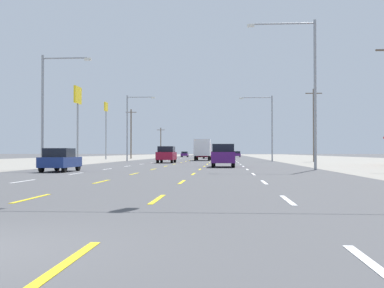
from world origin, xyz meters
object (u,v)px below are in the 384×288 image
object	(u,v)px
suv_inner_left_mid	(167,154)
streetlight_right_row_0	(308,82)
streetlight_right_row_1	(268,123)
hatchback_far_left_nearest	(60,160)
sedan_center_turn_far	(208,155)
suv_inner_right_near	(223,155)
sedan_center_turn_farther	(211,154)
pole_sign_left_row_2	(106,117)
pole_sign_left_row_1	(78,104)
streetlight_left_row_1	(130,123)
box_truck_center_turn_midfar	(203,149)
streetlight_left_row_0	(48,103)
sedan_far_left_distant_a	(185,154)
hatchback_far_right_farthest	(237,154)

from	to	relation	value
suv_inner_left_mid	streetlight_right_row_0	xyz separation A→B (m)	(13.02, -21.76, 5.34)
suv_inner_left_mid	streetlight_right_row_1	bearing A→B (deg)	36.22
hatchback_far_left_nearest	sedan_center_turn_far	world-z (taller)	hatchback_far_left_nearest
suv_inner_right_near	suv_inner_left_mid	size ratio (longest dim) A/B	1.00
sedan_center_turn_far	sedan_center_turn_farther	distance (m)	25.47
hatchback_far_left_nearest	pole_sign_left_row_2	bearing A→B (deg)	101.02
pole_sign_left_row_1	streetlight_right_row_1	world-z (taller)	streetlight_right_row_1
pole_sign_left_row_1	streetlight_left_row_1	world-z (taller)	streetlight_left_row_1
suv_inner_left_mid	box_truck_center_turn_midfar	bearing A→B (deg)	77.69
hatchback_far_left_nearest	pole_sign_left_row_1	bearing A→B (deg)	104.96
suv_inner_left_mid	streetlight_left_row_0	world-z (taller)	streetlight_left_row_0
streetlight_right_row_1	streetlight_left_row_1	bearing A→B (deg)	180.00
pole_sign_left_row_2	pole_sign_left_row_1	bearing A→B (deg)	-82.52
hatchback_far_left_nearest	streetlight_right_row_1	world-z (taller)	streetlight_right_row_1
streetlight_right_row_0	sedan_far_left_distant_a	bearing A→B (deg)	100.36
streetlight_left_row_0	suv_inner_right_near	bearing A→B (deg)	25.22
box_truck_center_turn_midfar	pole_sign_left_row_2	distance (m)	21.10
hatchback_far_right_farthest	streetlight_right_row_1	world-z (taller)	streetlight_right_row_1
sedan_center_turn_farther	pole_sign_left_row_1	xyz separation A→B (m)	(-13.91, -66.03, 6.26)
suv_inner_left_mid	sedan_center_turn_far	xyz separation A→B (m)	(3.56, 38.97, -0.27)
suv_inner_right_near	streetlight_left_row_0	xyz separation A→B (m)	(-13.21, -6.22, 4.00)
streetlight_left_row_1	pole_sign_left_row_1	bearing A→B (deg)	-110.04
suv_inner_right_near	sedan_center_turn_farther	xyz separation A→B (m)	(-3.33, 79.99, -0.27)
sedan_center_turn_far	pole_sign_left_row_2	bearing A→B (deg)	-144.78
box_truck_center_turn_midfar	streetlight_left_row_1	world-z (taller)	streetlight_left_row_1
streetlight_right_row_0	streetlight_left_row_1	bearing A→B (deg)	121.76
sedan_far_left_distant_a	streetlight_left_row_0	size ratio (longest dim) A/B	0.52
sedan_far_left_distant_a	suv_inner_left_mid	bearing A→B (deg)	-87.01
hatchback_far_left_nearest	streetlight_right_row_0	distance (m)	18.30
hatchback_far_left_nearest	streetlight_right_row_0	bearing A→B (deg)	14.52
sedan_center_turn_farther	streetlight_right_row_0	xyz separation A→B (m)	(9.51, -86.21, 5.61)
suv_inner_right_near	hatchback_far_right_farthest	size ratio (longest dim) A/B	1.26
streetlight_left_row_1	streetlight_right_row_1	bearing A→B (deg)	-0.00
sedan_center_turn_farther	pole_sign_left_row_2	xyz separation A→B (m)	(-17.61, -37.94, 6.71)
box_truck_center_turn_midfar	sedan_center_turn_far	world-z (taller)	box_truck_center_turn_midfar
pole_sign_left_row_2	streetlight_right_row_0	distance (m)	55.38
suv_inner_left_mid	streetlight_right_row_0	bearing A→B (deg)	-59.11
sedan_center_turn_far	pole_sign_left_row_1	size ratio (longest dim) A/B	0.50
box_truck_center_turn_midfar	streetlight_left_row_1	bearing A→B (deg)	-144.99
suv_inner_right_near	sedan_far_left_distant_a	world-z (taller)	suv_inner_right_near
streetlight_left_row_0	streetlight_right_row_0	xyz separation A→B (m)	(19.39, 0.00, 1.34)
suv_inner_left_mid	pole_sign_left_row_2	size ratio (longest dim) A/B	0.48
suv_inner_right_near	pole_sign_left_row_1	world-z (taller)	pole_sign_left_row_1
box_truck_center_turn_midfar	pole_sign_left_row_2	bearing A→B (deg)	150.51
suv_inner_left_mid	streetlight_right_row_1	xyz separation A→B (m)	(13.01, 9.53, 4.34)
sedan_center_turn_farther	streetlight_left_row_1	size ratio (longest dim) A/B	0.48
suv_inner_left_mid	pole_sign_left_row_1	world-z (taller)	pole_sign_left_row_1
box_truck_center_turn_midfar	sedan_center_turn_far	bearing A→B (deg)	90.10
hatchback_far_right_farthest	streetlight_left_row_0	distance (m)	90.19
sedan_center_turn_farther	sedan_far_left_distant_a	size ratio (longest dim) A/B	1.00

